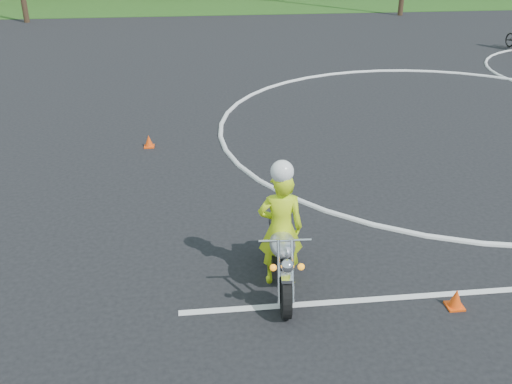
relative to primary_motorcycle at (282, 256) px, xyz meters
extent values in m
plane|color=black|center=(5.46, 3.50, -0.53)|extent=(120.00, 120.00, 0.00)
cube|color=#1E4714|center=(5.46, 30.50, -0.52)|extent=(120.00, 10.00, 0.02)
torus|color=silver|center=(5.46, 6.50, -0.52)|extent=(12.12, 12.12, 0.12)
cube|color=silver|center=(2.46, -0.50, -0.52)|extent=(8.00, 0.12, 0.01)
cylinder|color=black|center=(-0.04, -0.69, -0.22)|extent=(0.16, 0.63, 0.62)
cylinder|color=black|center=(0.04, 0.77, -0.22)|extent=(0.16, 0.63, 0.62)
cube|color=black|center=(0.00, 0.09, -0.12)|extent=(0.32, 0.59, 0.31)
ellipsoid|color=silver|center=(-0.01, -0.12, 0.28)|extent=(0.41, 0.69, 0.29)
cube|color=black|center=(0.02, 0.40, 0.24)|extent=(0.31, 0.64, 0.10)
cylinder|color=silver|center=(-0.13, -0.60, 0.14)|extent=(0.07, 0.38, 0.84)
cylinder|color=white|center=(0.05, -0.61, 0.14)|extent=(0.07, 0.38, 0.84)
cube|color=white|center=(-0.05, -0.71, 0.11)|extent=(0.16, 0.24, 0.05)
cylinder|color=white|center=(-0.03, -0.43, 0.53)|extent=(0.73, 0.08, 0.04)
sphere|color=white|center=(-0.05, -0.79, 0.35)|extent=(0.19, 0.19, 0.19)
sphere|color=orange|center=(-0.24, -0.76, 0.32)|extent=(0.09, 0.09, 0.09)
sphere|color=orange|center=(0.14, -0.78, 0.32)|extent=(0.09, 0.09, 0.09)
cylinder|color=silver|center=(0.19, 0.50, -0.22)|extent=(0.13, 0.83, 0.08)
imported|color=#CAEB18|center=(0.00, 0.14, 0.39)|extent=(0.70, 0.48, 1.84)
sphere|color=white|center=(0.00, 0.09, 1.33)|extent=(0.33, 0.33, 0.33)
cone|color=#FF4B0D|center=(-2.30, 6.03, -0.38)|extent=(0.22, 0.22, 0.30)
cube|color=#FF4B0D|center=(-2.30, 6.03, -0.52)|extent=(0.24, 0.24, 0.03)
cone|color=#FF4B0D|center=(2.40, -0.79, -0.38)|extent=(0.22, 0.22, 0.30)
cube|color=#FF4B0D|center=(2.40, -0.79, -0.52)|extent=(0.24, 0.24, 0.03)
camera|label=1|loc=(-1.19, -7.05, 4.57)|focal=40.00mm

